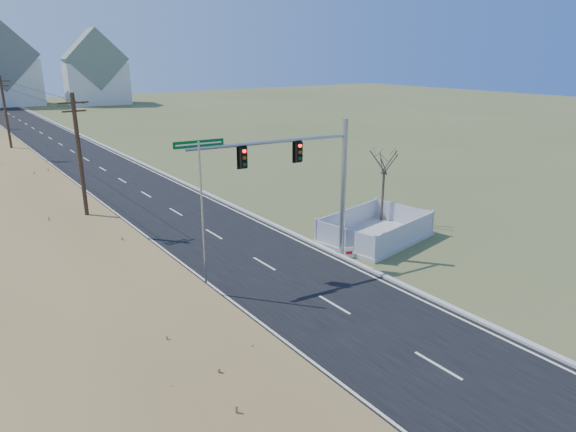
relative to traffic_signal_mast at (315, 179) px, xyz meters
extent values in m
plane|color=#4D582A|center=(-2.60, -2.88, -4.78)|extent=(260.00, 260.00, 0.00)
cube|color=black|center=(-2.60, 47.12, -4.75)|extent=(8.00, 180.00, 0.06)
cube|color=#B2AFA8|center=(1.55, 47.12, -4.69)|extent=(0.30, 180.00, 0.18)
cylinder|color=#422D1E|center=(-9.10, 12.12, -0.28)|extent=(0.26, 0.26, 9.00)
cube|color=#422D1E|center=(-9.10, 12.12, 3.62)|extent=(1.80, 0.10, 0.10)
cube|color=#422D1E|center=(-9.10, 12.12, 3.12)|extent=(1.40, 0.10, 0.10)
cylinder|color=#422D1E|center=(-9.10, 42.12, -0.28)|extent=(0.26, 0.26, 9.00)
cube|color=#422D1E|center=(-9.10, 42.12, 3.62)|extent=(1.80, 0.10, 0.10)
cube|color=#422D1E|center=(-9.10, 42.12, 3.12)|extent=(1.40, 0.10, 0.10)
cube|color=silver|center=(-0.60, 109.12, 0.22)|extent=(15.00, 10.00, 10.00)
cube|color=silver|center=(17.40, 101.12, -0.28)|extent=(13.87, 10.31, 9.00)
cube|color=slate|center=(17.40, 101.12, 5.12)|extent=(14.12, 10.51, 13.24)
cylinder|color=#9EA0A5|center=(1.90, -0.22, -4.67)|extent=(0.68, 0.68, 0.23)
cylinder|color=#9EA0A5|center=(1.90, -0.22, -0.83)|extent=(0.29, 0.29, 7.90)
cylinder|color=#9EA0A5|center=(-2.58, 0.30, 2.21)|extent=(8.98, 1.24, 0.18)
cube|color=black|center=(-1.01, 0.12, 1.59)|extent=(0.37, 0.32, 1.05)
cube|color=black|center=(-4.15, 0.49, 1.59)|extent=(0.37, 0.32, 1.05)
cube|color=#04531B|center=(-6.39, 0.75, 2.44)|extent=(2.47, 0.33, 0.34)
cube|color=#B7B5AD|center=(5.35, 0.49, -4.65)|extent=(7.54, 5.82, 0.26)
cube|color=#B2B1B6|center=(5.76, -1.64, -3.87)|extent=(6.40, 1.29, 1.30)
cube|color=#B2B1B6|center=(4.95, 2.62, -3.87)|extent=(6.40, 1.29, 1.30)
cube|color=#B2B1B6|center=(2.16, -0.12, -3.87)|extent=(0.89, 4.27, 1.30)
cube|color=#B2B1B6|center=(8.55, 1.09, -3.87)|extent=(0.89, 4.27, 1.30)
cube|color=white|center=(1.90, -0.88, -4.45)|extent=(0.48, 0.26, 0.62)
cube|color=red|center=(1.89, -0.90, -4.45)|extent=(0.37, 0.19, 0.18)
cylinder|color=#B7B5AD|center=(-6.90, -0.31, -4.71)|extent=(0.34, 0.34, 0.15)
cylinder|color=#9EA0A5|center=(-6.90, -0.31, -1.02)|extent=(0.09, 0.09, 7.53)
cylinder|color=#4C3F33|center=(7.92, 2.47, -2.95)|extent=(0.17, 0.17, 3.66)
camera|label=1|loc=(-16.89, -21.15, 6.52)|focal=32.00mm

